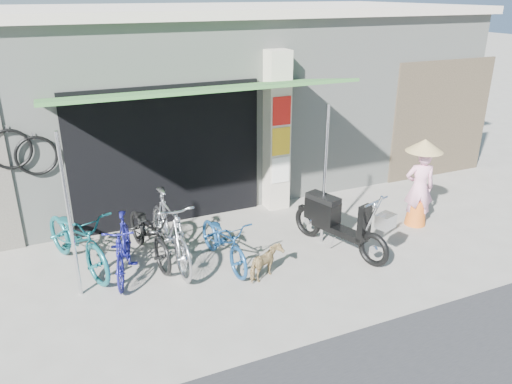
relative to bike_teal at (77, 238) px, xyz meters
name	(u,v)px	position (x,y,z in m)	size (l,w,h in m)	color
ground	(295,274)	(2.92, -1.49, -0.51)	(80.00, 80.00, 0.00)	gray
bicycle_shop	(190,93)	(2.92, 3.60, 1.33)	(12.30, 5.30, 3.66)	#969B93
shop_pillar	(276,132)	(3.77, 0.95, 0.99)	(0.42, 0.44, 3.00)	beige
awning	(197,93)	(2.02, 0.13, 2.01)	(4.60, 1.88, 2.72)	#33692F
neighbour_right	(441,120)	(7.92, 1.10, 0.79)	(2.60, 0.06, 2.60)	brown
bike_teal	(77,238)	(0.00, 0.00, 0.00)	(0.67, 1.93, 1.02)	#165F65
bike_blue	(123,248)	(0.59, -0.47, -0.05)	(0.43, 1.52, 0.91)	navy
bike_black	(149,232)	(1.06, -0.12, -0.06)	(0.60, 1.72, 0.90)	black
bike_silver	(170,230)	(1.32, -0.41, 0.06)	(0.54, 1.91, 1.15)	#ACACB1
bike_navy	(224,240)	(2.07, -0.75, -0.11)	(0.53, 1.53, 0.81)	navy
street_dog	(266,263)	(2.48, -1.41, -0.26)	(0.27, 0.59, 0.50)	tan
moped	(337,222)	(3.92, -1.05, -0.01)	(0.81, 1.86, 1.08)	black
nun	(420,183)	(5.75, -0.83, 0.30)	(0.64, 0.64, 1.61)	#F6A5C5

